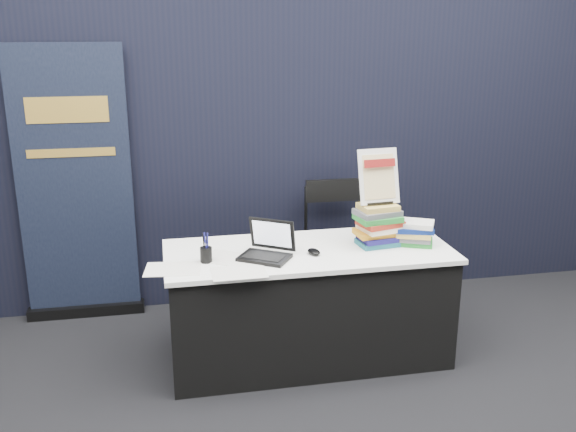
{
  "coord_description": "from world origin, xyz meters",
  "views": [
    {
      "loc": [
        -0.88,
        -3.14,
        2.13
      ],
      "look_at": [
        -0.13,
        0.55,
        0.98
      ],
      "focal_mm": 40.0,
      "sensor_mm": 36.0,
      "label": 1
    }
  ],
  "objects_px": {
    "book_stack_tall": "(378,225)",
    "pullup_banner": "(77,202)",
    "laptop": "(263,249)",
    "info_sign": "(379,177)",
    "stacking_chair": "(338,242)",
    "book_stack_short": "(414,233)",
    "display_table": "(308,304)"
  },
  "relations": [
    {
      "from": "display_table",
      "to": "laptop",
      "type": "xyz_separation_m",
      "value": [
        -0.3,
        -0.08,
        0.43
      ]
    },
    {
      "from": "laptop",
      "to": "pullup_banner",
      "type": "height_order",
      "value": "pullup_banner"
    },
    {
      "from": "display_table",
      "to": "info_sign",
      "type": "xyz_separation_m",
      "value": [
        0.45,
        0.02,
        0.82
      ]
    },
    {
      "from": "book_stack_short",
      "to": "display_table",
      "type": "bearing_deg",
      "value": 176.62
    },
    {
      "from": "display_table",
      "to": "book_stack_tall",
      "type": "bearing_deg",
      "value": -1.56
    },
    {
      "from": "info_sign",
      "to": "pullup_banner",
      "type": "xyz_separation_m",
      "value": [
        -1.94,
        0.93,
        -0.31
      ]
    },
    {
      "from": "book_stack_tall",
      "to": "book_stack_short",
      "type": "height_order",
      "value": "book_stack_tall"
    },
    {
      "from": "info_sign",
      "to": "stacking_chair",
      "type": "xyz_separation_m",
      "value": [
        -0.06,
        0.64,
        -0.64
      ]
    },
    {
      "from": "info_sign",
      "to": "stacking_chair",
      "type": "distance_m",
      "value": 0.91
    },
    {
      "from": "book_stack_short",
      "to": "info_sign",
      "type": "xyz_separation_m",
      "value": [
        -0.23,
        0.06,
        0.36
      ]
    },
    {
      "from": "info_sign",
      "to": "display_table",
      "type": "bearing_deg",
      "value": 177.08
    },
    {
      "from": "info_sign",
      "to": "stacking_chair",
      "type": "height_order",
      "value": "info_sign"
    },
    {
      "from": "display_table",
      "to": "book_stack_tall",
      "type": "xyz_separation_m",
      "value": [
        0.45,
        -0.01,
        0.51
      ]
    },
    {
      "from": "book_stack_tall",
      "to": "info_sign",
      "type": "distance_m",
      "value": 0.31
    },
    {
      "from": "pullup_banner",
      "to": "laptop",
      "type": "bearing_deg",
      "value": -40.33
    },
    {
      "from": "info_sign",
      "to": "book_stack_short",
      "type": "bearing_deg",
      "value": -19.3
    },
    {
      "from": "display_table",
      "to": "pullup_banner",
      "type": "bearing_deg",
      "value": 147.58
    },
    {
      "from": "book_stack_tall",
      "to": "pullup_banner",
      "type": "bearing_deg",
      "value": 153.7
    },
    {
      "from": "laptop",
      "to": "pullup_banner",
      "type": "xyz_separation_m",
      "value": [
        -1.19,
        1.03,
        0.08
      ]
    },
    {
      "from": "laptop",
      "to": "display_table",
      "type": "bearing_deg",
      "value": 47.52
    },
    {
      "from": "pullup_banner",
      "to": "display_table",
      "type": "bearing_deg",
      "value": -31.99
    },
    {
      "from": "laptop",
      "to": "pullup_banner",
      "type": "relative_size",
      "value": 0.19
    },
    {
      "from": "display_table",
      "to": "pullup_banner",
      "type": "relative_size",
      "value": 0.9
    },
    {
      "from": "display_table",
      "to": "book_stack_tall",
      "type": "distance_m",
      "value": 0.68
    },
    {
      "from": "info_sign",
      "to": "book_stack_tall",
      "type": "bearing_deg",
      "value": -95.25
    },
    {
      "from": "pullup_banner",
      "to": "book_stack_short",
      "type": "bearing_deg",
      "value": -23.97
    },
    {
      "from": "info_sign",
      "to": "pullup_banner",
      "type": "bearing_deg",
      "value": 149.18
    },
    {
      "from": "display_table",
      "to": "book_stack_tall",
      "type": "height_order",
      "value": "book_stack_tall"
    },
    {
      "from": "laptop",
      "to": "stacking_chair",
      "type": "bearing_deg",
      "value": 79.97
    },
    {
      "from": "stacking_chair",
      "to": "book_stack_short",
      "type": "bearing_deg",
      "value": -65.84
    },
    {
      "from": "display_table",
      "to": "book_stack_short",
      "type": "relative_size",
      "value": 6.71
    },
    {
      "from": "book_stack_tall",
      "to": "pullup_banner",
      "type": "height_order",
      "value": "pullup_banner"
    }
  ]
}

